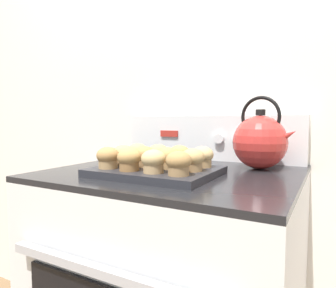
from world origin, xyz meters
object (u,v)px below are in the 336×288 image
Objects in this scene: muffin_pan at (156,171)px; muffin_r0_c3 at (179,163)px; muffin_r0_c1 at (129,160)px; muffin_r1_c2 at (167,158)px; muffin_r1_c0 at (123,155)px; muffin_r1_c3 at (193,160)px; muffin_r2_c2 at (179,155)px; muffin_r2_c3 at (202,157)px; muffin_r1_c1 at (144,157)px; muffin_r0_c2 at (153,161)px; muffin_r0_c0 at (108,158)px; muffin_r2_c0 at (138,153)px; tea_kettle at (260,141)px; muffin_r2_c1 at (158,154)px.

muffin_r0_c3 reaches higher than muffin_pan.
muffin_r0_c3 is at bearing 0.63° from muffin_r0_c1.
muffin_r1_c0 is at bearing -179.32° from muffin_r1_c2.
muffin_r2_c2 is at bearing 135.07° from muffin_r1_c3.
muffin_r2_c3 reaches higher than muffin_pan.
muffin_r1_c1 is (-0.04, -0.00, 0.04)m from muffin_pan.
muffin_r1_c3 is 0.12m from muffin_r2_c2.
muffin_r0_c2 is 0.11m from muffin_r1_c3.
muffin_r2_c0 is (-0.00, 0.16, 0.00)m from muffin_r0_c0.
muffin_r2_c3 is at bearing 45.40° from muffin_r0_c1.
muffin_r1_c3 is 0.30m from tea_kettle.
muffin_r0_c1 is at bearing -2.88° from muffin_r0_c0.
muffin_r1_c2 and muffin_r2_c3 have the same top height.
muffin_r0_c1 and muffin_r2_c1 have the same top height.
muffin_r2_c3 is at bearing -2.22° from muffin_r2_c2.
muffin_r2_c0 is 1.00× the size of muffin_r2_c2.
muffin_pan is 5.31× the size of muffin_r2_c2.
muffin_r0_c1 and muffin_r0_c2 have the same top height.
muffin_r0_c1 and muffin_r0_c3 have the same top height.
muffin_pan is 0.13m from muffin_r1_c0.
tea_kettle is at bearing 42.62° from muffin_r1_c1.
muffin_r0_c2 is 0.18m from muffin_r2_c3.
muffin_r0_c2 is 1.00× the size of muffin_r1_c1.
muffin_r0_c0 is at bearing -134.77° from muffin_r2_c2.
muffin_r0_c3 is 0.11m from muffin_r1_c2.
tea_kettle reaches higher than muffin_r2_c0.
muffin_r1_c3 is 0.26m from muffin_r2_c0.
tea_kettle reaches higher than muffin_r1_c0.
muffin_r1_c2 is 1.00× the size of muffin_r1_c3.
muffin_r0_c2 is 1.00× the size of muffin_r1_c3.
muffin_r2_c0 is at bearing 179.20° from muffin_r2_c3.
muffin_r0_c0 is 1.00× the size of muffin_r1_c0.
muffin_r1_c0 is (-0.08, 0.08, 0.00)m from muffin_r0_c1.
muffin_r1_c1 is at bearing -133.35° from muffin_r2_c2.
muffin_r2_c2 is (0.08, 0.17, 0.00)m from muffin_r0_c1.
muffin_r0_c1 is at bearing -115.54° from muffin_r2_c2.
muffin_r0_c3 is 0.38m from tea_kettle.
muffin_r0_c1 is 0.16m from muffin_r0_c3.
muffin_pan is at bearing 64.70° from muffin_r0_c1.
muffin_r0_c0 is 0.27× the size of tea_kettle.
muffin_r0_c2 and muffin_r1_c3 have the same top height.
muffin_r1_c1 is 1.00× the size of muffin_r1_c2.
muffin_r2_c0 is at bearing 145.92° from muffin_r0_c3.
muffin_r0_c2 is at bearing -44.77° from muffin_r2_c0.
muffin_r0_c2 is 1.00× the size of muffin_r2_c1.
muffin_r0_c0 is 1.00× the size of muffin_r1_c1.
muffin_r0_c0 and muffin_r2_c3 have the same top height.
muffin_pan is 5.31× the size of muffin_r1_c2.
muffin_r2_c1 is (0.08, 0.08, 0.00)m from muffin_r1_c0.
muffin_r0_c3 is 1.00× the size of muffin_r2_c3.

